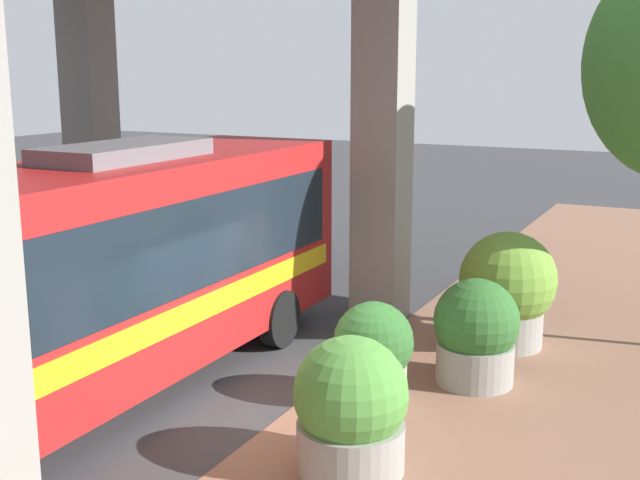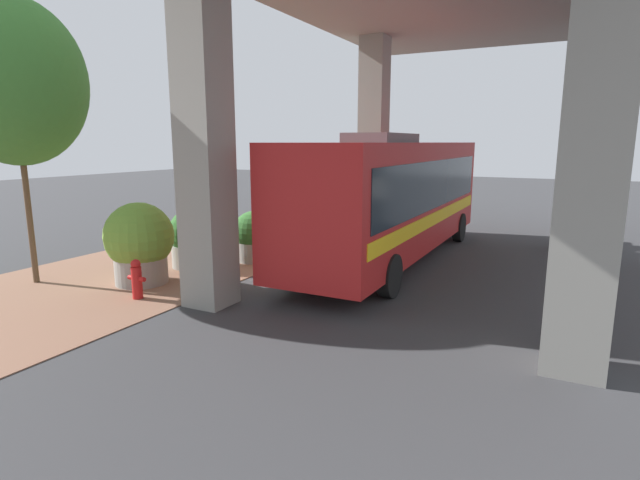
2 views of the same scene
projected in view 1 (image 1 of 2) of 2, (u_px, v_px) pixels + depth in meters
The scene contains 8 objects.
ground_plane at pixel (282, 417), 11.13m from camera, with size 80.00×80.00×0.00m, color #38383A.
sidewalk_strip at pixel (495, 463), 9.81m from camera, with size 6.00×40.00×0.02m.
bus at pixel (79, 273), 11.00m from camera, with size 2.59×10.81×3.68m.
fire_hydrant at pixel (472, 300), 15.08m from camera, with size 0.47×0.23×0.92m.
planter_front at pixel (476, 333), 12.14m from camera, with size 1.30×1.30×1.65m.
planter_middle at pixel (350, 409), 9.48m from camera, with size 1.37×1.37×1.68m.
planter_back at pixel (373, 352), 11.48m from camera, with size 1.16×1.16×1.49m.
planter_extra at pixel (507, 289), 13.75m from camera, with size 1.66×1.66×2.02m.
Camera 1 is at (-5.14, 9.02, 4.73)m, focal length 45.00 mm.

